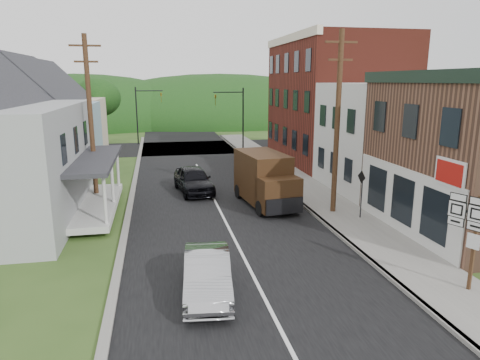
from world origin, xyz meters
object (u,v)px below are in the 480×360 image
silver_sedan (207,274)px  warning_sign (362,188)px  dark_sedan (194,180)px  route_sign_cluster (475,230)px  delivery_van (265,180)px

silver_sedan → warning_sign: bearing=41.6°
dark_sedan → route_sign_cluster: 16.27m
route_sign_cluster → warning_sign: 7.52m
route_sign_cluster → silver_sedan: bearing=144.1°
dark_sedan → warning_sign: bearing=-50.5°
route_sign_cluster → dark_sedan: bearing=92.5°
silver_sedan → warning_sign: size_ratio=1.74×
silver_sedan → warning_sign: warning_sign is taller
dark_sedan → route_sign_cluster: (7.44, -14.40, 1.37)m
route_sign_cluster → warning_sign: (0.01, 7.50, -0.50)m
dark_sedan → delivery_van: bearing=-51.9°
silver_sedan → route_sign_cluster: bearing=-5.4°
dark_sedan → delivery_van: delivery_van is taller
dark_sedan → warning_sign: size_ratio=1.96×
dark_sedan → route_sign_cluster: bearing=-70.4°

